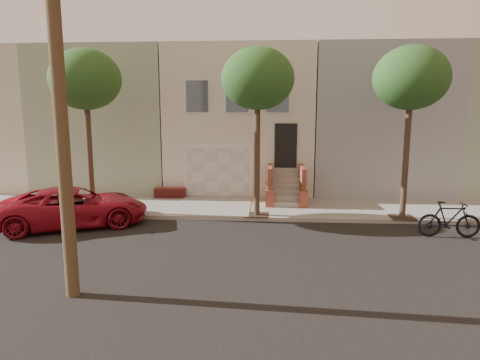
{
  "coord_description": "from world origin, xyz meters",
  "views": [
    {
      "loc": [
        1.44,
        -12.06,
        4.23
      ],
      "look_at": [
        0.41,
        3.0,
        1.67
      ],
      "focal_mm": 31.76,
      "sensor_mm": 36.0,
      "label": 1
    }
  ],
  "objects": [
    {
      "name": "tree_left",
      "position": [
        -5.5,
        3.9,
        5.26
      ],
      "size": [
        2.7,
        2.57,
        6.3
      ],
      "color": "#2D2116",
      "rests_on": "sidewalk"
    },
    {
      "name": "ground",
      "position": [
        0.0,
        0.0,
        0.0
      ],
      "size": [
        90.0,
        90.0,
        0.0
      ],
      "primitive_type": "plane",
      "color": "black",
      "rests_on": "ground"
    },
    {
      "name": "tree_mid",
      "position": [
        1.0,
        3.9,
        5.26
      ],
      "size": [
        2.7,
        2.57,
        6.3
      ],
      "color": "#2D2116",
      "rests_on": "sidewalk"
    },
    {
      "name": "sidewalk",
      "position": [
        0.0,
        5.35,
        0.07
      ],
      "size": [
        40.0,
        3.7,
        0.15
      ],
      "primitive_type": "cube",
      "color": "gray",
      "rests_on": "ground"
    },
    {
      "name": "tree_right",
      "position": [
        6.5,
        3.9,
        5.26
      ],
      "size": [
        2.7,
        2.57,
        6.3
      ],
      "color": "#2D2116",
      "rests_on": "sidewalk"
    },
    {
      "name": "pickup_truck",
      "position": [
        -5.55,
        2.44,
        0.71
      ],
      "size": [
        5.63,
        4.24,
        1.42
      ],
      "primitive_type": "imported",
      "rotation": [
        0.0,
        0.0,
        1.99
      ],
      "color": "maroon",
      "rests_on": "ground"
    },
    {
      "name": "motorcycle",
      "position": [
        7.4,
        1.94,
        0.61
      ],
      "size": [
        2.03,
        0.61,
        1.21
      ],
      "primitive_type": "imported",
      "rotation": [
        0.0,
        0.0,
        1.55
      ],
      "color": "black",
      "rests_on": "ground"
    },
    {
      "name": "house_row",
      "position": [
        0.0,
        11.19,
        3.64
      ],
      "size": [
        33.1,
        11.7,
        7.0
      ],
      "color": "beige",
      "rests_on": "sidewalk"
    }
  ]
}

